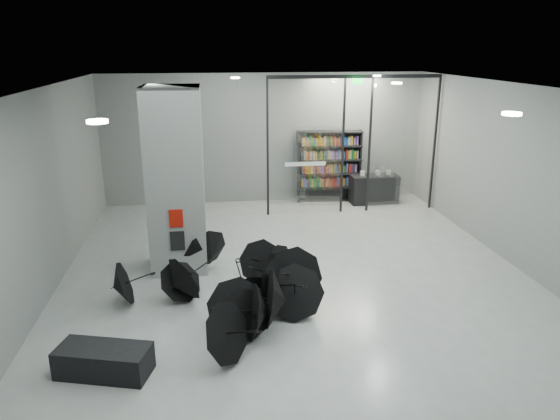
{
  "coord_description": "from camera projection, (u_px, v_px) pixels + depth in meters",
  "views": [
    {
      "loc": [
        -1.78,
        -9.13,
        4.79
      ],
      "look_at": [
        -0.3,
        1.5,
        1.4
      ],
      "focal_mm": 33.57,
      "sensor_mm": 36.0,
      "label": 1
    }
  ],
  "objects": [
    {
      "name": "room",
      "position": [
        308.0,
        158.0,
        9.44
      ],
      "size": [
        14.0,
        14.02,
        4.01
      ],
      "color": "gray",
      "rests_on": "ground"
    },
    {
      "name": "column",
      "position": [
        176.0,
        181.0,
        11.25
      ],
      "size": [
        1.2,
        1.2,
        4.0
      ],
      "primitive_type": "cube",
      "color": "slate",
      "rests_on": "ground"
    },
    {
      "name": "fire_cabinet",
      "position": [
        176.0,
        218.0,
        10.86
      ],
      "size": [
        0.28,
        0.04,
        0.38
      ],
      "primitive_type": "cube",
      "color": "#A50A07",
      "rests_on": "column"
    },
    {
      "name": "info_panel",
      "position": [
        177.0,
        241.0,
        11.02
      ],
      "size": [
        0.3,
        0.03,
        0.42
      ],
      "primitive_type": "cube",
      "color": "black",
      "rests_on": "column"
    },
    {
      "name": "exit_sign",
      "position": [
        358.0,
        82.0,
        14.47
      ],
      "size": [
        0.3,
        0.06,
        0.15
      ],
      "primitive_type": "cube",
      "color": "#0CE533",
      "rests_on": "room"
    },
    {
      "name": "glass_partition",
      "position": [
        353.0,
        139.0,
        15.15
      ],
      "size": [
        5.06,
        0.08,
        4.0
      ],
      "color": "silver",
      "rests_on": "ground"
    },
    {
      "name": "bench",
      "position": [
        104.0,
        361.0,
        7.92
      ],
      "size": [
        1.51,
        0.97,
        0.45
      ],
      "primitive_type": "cube",
      "rotation": [
        0.0,
        0.0,
        -0.28
      ],
      "color": "black",
      "rests_on": "ground"
    },
    {
      "name": "bookshelf",
      "position": [
        329.0,
        166.0,
        16.6
      ],
      "size": [
        2.07,
        0.65,
        2.24
      ],
      "primitive_type": null,
      "rotation": [
        0.0,
        0.0,
        -0.12
      ],
      "color": "black",
      "rests_on": "ground"
    },
    {
      "name": "shop_counter",
      "position": [
        374.0,
        189.0,
        16.51
      ],
      "size": [
        1.51,
        0.65,
        0.89
      ],
      "primitive_type": "cube",
      "rotation": [
        0.0,
        0.0,
        0.04
      ],
      "color": "black",
      "rests_on": "ground"
    },
    {
      "name": "umbrella_cluster",
      "position": [
        245.0,
        295.0,
        9.81
      ],
      "size": [
        4.56,
        4.79,
        1.31
      ],
      "color": "black",
      "rests_on": "ground"
    }
  ]
}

